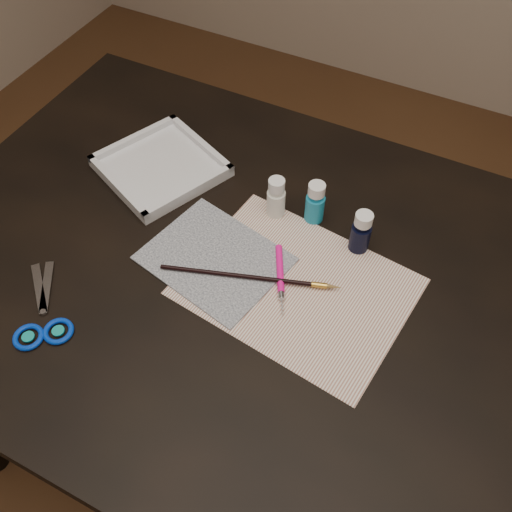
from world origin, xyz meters
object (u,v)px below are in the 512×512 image
at_px(paper, 297,287).
at_px(paint_bottle_cyan, 315,202).
at_px(canvas, 215,259).
at_px(paint_bottle_white, 276,197).
at_px(palette_tray, 161,166).
at_px(paint_bottle_navy, 361,232).
at_px(scissors, 38,305).

height_order(paper, paint_bottle_cyan, paint_bottle_cyan).
height_order(paper, canvas, canvas).
bearing_deg(paint_bottle_white, paper, -52.29).
distance_m(paper, palette_tray, 0.40).
bearing_deg(palette_tray, paint_bottle_cyan, 3.37).
height_order(paper, paint_bottle_navy, paint_bottle_navy).
bearing_deg(paint_bottle_cyan, palette_tray, -176.63).
relative_size(paper, paint_bottle_cyan, 4.25).
height_order(canvas, scissors, scissors).
height_order(scissors, palette_tray, palette_tray).
distance_m(canvas, paint_bottle_cyan, 0.21).
xyz_separation_m(scissors, palette_tray, (0.00, 0.38, 0.01)).
bearing_deg(palette_tray, canvas, -35.88).
relative_size(paint_bottle_white, paint_bottle_navy, 0.97).
bearing_deg(paper, palette_tray, 159.09).
bearing_deg(paint_bottle_navy, paint_bottle_white, 176.71).
bearing_deg(paint_bottle_navy, canvas, -147.03).
distance_m(canvas, palette_tray, 0.26).
bearing_deg(paint_bottle_white, paint_bottle_navy, -3.29).
xyz_separation_m(paper, paint_bottle_cyan, (-0.04, 0.16, 0.04)).
bearing_deg(canvas, paint_bottle_navy, 32.97).
distance_m(paper, paint_bottle_white, 0.18).
distance_m(paper, paint_bottle_navy, 0.15).
height_order(paint_bottle_cyan, scissors, paint_bottle_cyan).
relative_size(canvas, paint_bottle_white, 2.77).
xyz_separation_m(paint_bottle_white, palette_tray, (-0.26, 0.00, -0.03)).
relative_size(paper, paint_bottle_navy, 4.25).
bearing_deg(paint_bottle_cyan, paint_bottle_navy, -16.47).
bearing_deg(paper, scissors, -147.94).
relative_size(paint_bottle_cyan, scissors, 0.45).
xyz_separation_m(canvas, scissors, (-0.22, -0.22, 0.00)).
xyz_separation_m(paper, canvas, (-0.16, -0.01, 0.00)).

